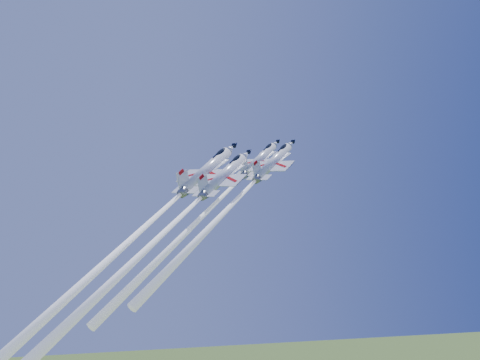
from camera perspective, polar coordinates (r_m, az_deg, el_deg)
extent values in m
cylinder|color=white|center=(106.24, 2.07, 2.17)|extent=(7.01, 6.14, 9.40)
cone|color=white|center=(110.47, 3.78, 3.86)|extent=(2.97, 2.80, 2.64)
cone|color=black|center=(111.48, 4.15, 4.23)|extent=(1.49, 1.41, 1.33)
cone|color=slate|center=(102.52, 0.38, 0.49)|extent=(2.51, 2.42, 1.89)
ellipsoid|color=black|center=(108.72, 3.08, 3.56)|extent=(2.65, 2.17, 2.26)
cube|color=black|center=(107.74, 2.68, 3.30)|extent=(0.86, 0.63, 0.80)
cube|color=white|center=(105.63, 1.81, 1.77)|extent=(7.12, 8.45, 2.72)
cube|color=white|center=(108.34, 2.22, 2.64)|extent=(2.57, 2.12, 1.85)
cube|color=white|center=(106.98, 3.13, 2.67)|extent=(2.57, 2.12, 1.85)
cube|color=white|center=(103.08, 0.65, 0.70)|extent=(3.82, 4.60, 1.41)
cube|color=white|center=(102.67, 0.45, 1.46)|extent=(2.73, 1.99, 3.35)
cube|color=#AA080B|center=(102.37, 0.29, 2.10)|extent=(1.03, 0.75, 1.03)
cube|color=black|center=(106.56, 2.22, 1.81)|extent=(6.24, 4.02, 5.43)
sphere|color=white|center=(102.38, 0.32, 0.43)|extent=(1.02, 0.96, 0.87)
cone|color=white|center=(91.01, -6.66, -6.46)|extent=(21.03, 17.72, 32.95)
cylinder|color=white|center=(102.08, -3.59, 1.01)|extent=(9.13, 8.00, 12.24)
cone|color=white|center=(107.12, -1.04, 3.34)|extent=(3.86, 3.64, 3.44)
cone|color=black|center=(108.35, -0.48, 3.85)|extent=(1.95, 1.84, 1.73)
cone|color=slate|center=(97.79, -6.17, -1.35)|extent=(3.27, 3.16, 2.46)
ellipsoid|color=black|center=(105.01, -2.07, 2.91)|extent=(3.45, 2.82, 2.95)
cube|color=black|center=(103.84, -2.67, 2.56)|extent=(1.12, 0.82, 1.05)
cube|color=white|center=(101.38, -3.98, 0.46)|extent=(9.27, 11.01, 3.55)
cube|color=white|center=(104.75, -3.25, 1.67)|extent=(3.35, 2.76, 2.41)
cube|color=white|center=(102.78, -2.12, 1.69)|extent=(3.35, 2.76, 2.41)
cube|color=white|center=(98.43, -5.75, -1.05)|extent=(4.97, 5.99, 1.84)
cube|color=white|center=(97.90, -6.07, -0.03)|extent=(3.55, 2.59, 4.37)
cube|color=#AA080B|center=(97.53, -6.31, 0.84)|extent=(1.34, 0.97, 1.34)
cube|color=black|center=(102.48, -3.37, 0.52)|extent=(8.12, 5.24, 7.08)
sphere|color=white|center=(97.63, -6.27, -1.44)|extent=(1.32, 1.26, 1.14)
cone|color=white|center=(86.23, -17.09, -11.11)|extent=(27.10, 22.84, 42.42)
cylinder|color=white|center=(96.65, 3.57, 1.93)|extent=(7.05, 6.18, 9.46)
cone|color=white|center=(100.98, 5.38, 3.79)|extent=(2.98, 2.82, 2.66)
cone|color=black|center=(102.01, 5.78, 4.20)|extent=(1.50, 1.42, 1.34)
cone|color=slate|center=(92.84, 1.75, 0.05)|extent=(2.53, 2.44, 1.90)
ellipsoid|color=black|center=(99.19, 4.65, 3.46)|extent=(2.67, 2.18, 2.28)
cube|color=black|center=(98.18, 4.22, 3.18)|extent=(0.87, 0.63, 0.81)
cube|color=white|center=(96.03, 3.29, 1.49)|extent=(7.17, 8.51, 2.74)
cube|color=white|center=(98.76, 3.70, 2.45)|extent=(2.59, 2.13, 1.86)
cube|color=white|center=(97.44, 4.72, 2.48)|extent=(2.59, 2.13, 1.86)
cube|color=white|center=(93.42, 2.04, 0.29)|extent=(3.84, 4.63, 1.42)
cube|color=white|center=(92.98, 1.82, 1.13)|extent=(2.74, 2.00, 3.37)
cube|color=#AA080B|center=(92.67, 1.65, 1.83)|extent=(1.03, 0.75, 1.03)
cube|color=black|center=(96.98, 3.73, 1.52)|extent=(6.28, 4.05, 5.47)
sphere|color=white|center=(92.70, 1.68, -0.02)|extent=(1.02, 0.97, 0.88)
cone|color=white|center=(83.45, -4.14, -5.99)|extent=(17.03, 14.42, 26.25)
cylinder|color=white|center=(94.00, -1.72, 0.49)|extent=(7.79, 6.82, 10.44)
cone|color=white|center=(98.38, 0.57, 2.67)|extent=(3.29, 3.11, 2.94)
cone|color=black|center=(99.44, 1.07, 3.15)|extent=(1.66, 1.57, 1.48)
cone|color=slate|center=(90.24, -4.03, -1.71)|extent=(2.79, 2.69, 2.10)
ellipsoid|color=black|center=(96.55, -0.36, 2.27)|extent=(2.94, 2.41, 2.51)
cube|color=black|center=(95.52, -0.90, 1.94)|extent=(0.96, 0.70, 0.89)
cube|color=white|center=(93.39, -2.08, -0.02)|extent=(7.91, 9.39, 3.02)
cube|color=white|center=(96.28, -1.45, 1.12)|extent=(2.86, 2.35, 2.06)
cube|color=white|center=(94.66, -0.37, 1.13)|extent=(2.86, 2.35, 2.06)
cube|color=white|center=(90.81, -3.66, -1.43)|extent=(4.24, 5.11, 1.57)
cube|color=white|center=(90.33, -3.94, -0.49)|extent=(3.03, 2.21, 3.72)
cube|color=#AA080B|center=(89.98, -4.15, 0.31)|extent=(1.14, 0.83, 1.14)
cube|color=black|center=(94.36, -1.52, 0.04)|extent=(6.93, 4.47, 6.04)
sphere|color=white|center=(90.10, -4.12, -1.79)|extent=(1.13, 1.07, 0.97)
cone|color=white|center=(80.87, -12.22, -9.40)|extent=(20.21, 17.08, 31.34)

